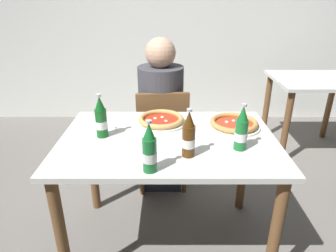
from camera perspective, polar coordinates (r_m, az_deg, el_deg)
The scene contains 13 objects.
ground_plane at distance 2.10m, azimuth 0.00°, elevation -21.00°, with size 8.00×8.00×0.00m, color slate.
back_wall_tiled at distance 3.69m, azimuth -0.00°, elevation 21.13°, with size 7.00×0.10×2.60m, color white.
dining_table_main at distance 1.71m, azimuth 0.00°, elevation -5.73°, with size 1.20×0.80×0.75m.
chair_behind_table at distance 2.32m, azimuth -1.18°, elevation -1.57°, with size 0.44×0.44×0.85m.
diner_seated at distance 2.33m, azimuth -1.34°, elevation 1.23°, with size 0.34×0.34×1.21m.
dining_table_background at distance 3.22m, azimuth 26.17°, elevation 5.43°, with size 0.80×0.70×0.75m.
pizza_margherita_near at distance 1.83m, azimuth -1.34°, elevation 1.14°, with size 0.30×0.30×0.04m.
pizza_marinara_far at distance 1.82m, azimuth 12.50°, elevation 0.41°, with size 0.31×0.31×0.04m.
beer_bottle_left at distance 1.54m, azimuth 13.89°, elevation -0.85°, with size 0.07×0.07×0.25m.
beer_bottle_center at distance 1.67m, azimuth -12.71°, elevation 1.30°, with size 0.07×0.07×0.25m.
beer_bottle_right at distance 1.31m, azimuth -3.56°, elevation -4.67°, with size 0.07×0.07×0.25m.
beer_bottle_extra at distance 1.44m, azimuth 3.98°, elevation -2.03°, with size 0.07×0.07×0.25m.
napkin_with_cutlery at distance 1.88m, azimuth -11.44°, elevation 0.66°, with size 0.23×0.23×0.01m.
Camera 1 is at (-0.00, -1.48, 1.48)m, focal length 31.79 mm.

